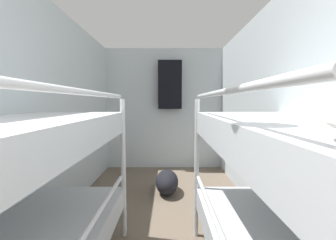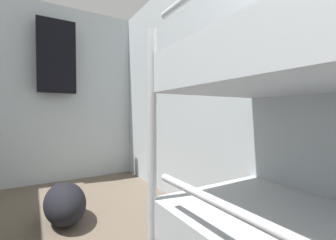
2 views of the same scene
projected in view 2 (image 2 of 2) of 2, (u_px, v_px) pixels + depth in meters
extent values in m
cube|color=silver|center=(267.00, 74.00, 1.45)|extent=(0.06, 4.81, 2.31)
cube|color=silver|center=(46.00, 94.00, 2.89)|extent=(2.35, 0.06, 2.31)
cylinder|color=silver|center=(152.00, 163.00, 1.11)|extent=(0.04, 0.04, 1.31)
ellipsoid|color=black|center=(65.00, 203.00, 1.85)|extent=(0.32, 0.56, 0.32)
cube|color=black|center=(56.00, 57.00, 2.81)|extent=(0.44, 0.12, 0.90)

